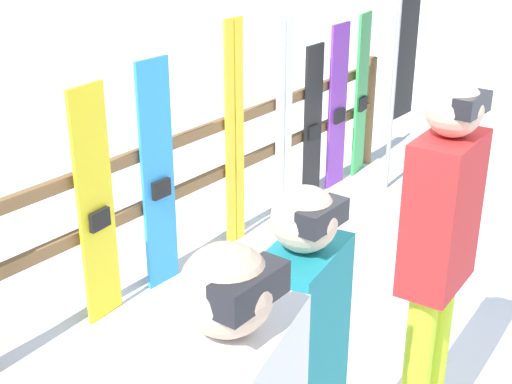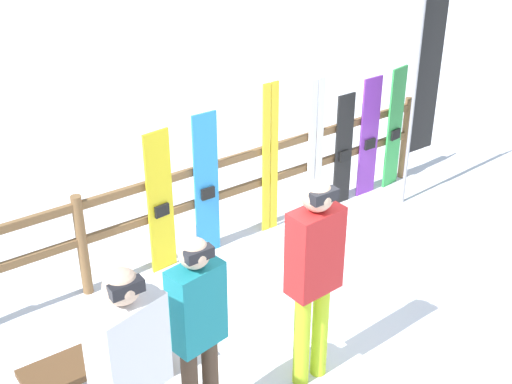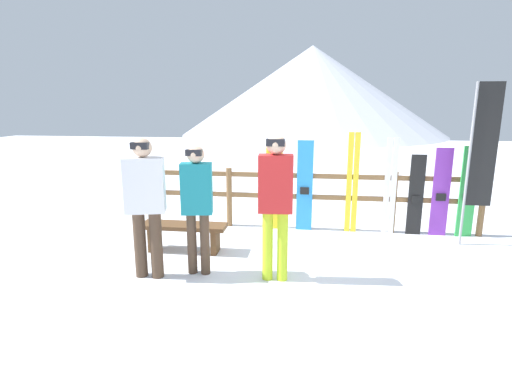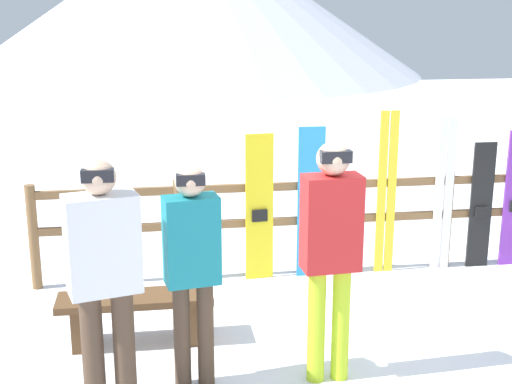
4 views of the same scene
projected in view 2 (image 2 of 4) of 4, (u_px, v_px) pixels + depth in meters
name	position (u px, v px, depth m)	size (l,w,h in m)	color
ground_plane	(320.00, 335.00, 6.32)	(40.00, 40.00, 0.00)	white
fence	(211.00, 194.00, 7.30)	(5.76, 0.10, 1.05)	brown
bench	(104.00, 362.00, 5.56)	(1.27, 0.36, 0.42)	brown
person_red	(314.00, 268.00, 5.35)	(0.43, 0.25, 1.82)	#B7D826
person_teal	(198.00, 322.00, 4.93)	(0.41, 0.27, 1.67)	#4C3828
person_white	(130.00, 368.00, 4.48)	(0.53, 0.37, 1.77)	#4C3828
snowboard_yellow	(160.00, 203.00, 6.90)	(0.28, 0.08, 1.51)	yellow
snowboard_blue	(206.00, 186.00, 7.15)	(0.27, 0.06, 1.56)	#288CE0
ski_pair_yellow	(270.00, 159.00, 7.52)	(0.20, 0.02, 1.71)	yellow
ski_pair_white	(315.00, 148.00, 7.85)	(0.19, 0.02, 1.62)	white
snowboard_black_stripe	(344.00, 151.00, 8.13)	(0.24, 0.05, 1.35)	black
snowboard_purple	(369.00, 138.00, 8.30)	(0.27, 0.06, 1.47)	purple
snowboard_green	(395.00, 128.00, 8.50)	(0.28, 0.09, 1.51)	green
rental_flag	(424.00, 83.00, 7.84)	(0.40, 0.04, 2.48)	#99999E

